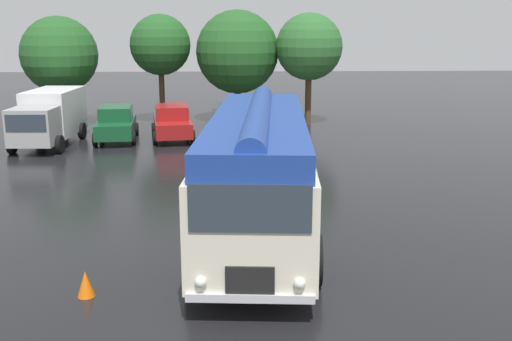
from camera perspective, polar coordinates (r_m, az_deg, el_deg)
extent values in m
plane|color=black|center=(16.25, -0.77, -5.85)|extent=(120.00, 120.00, 0.00)
cube|color=silver|center=(15.57, 0.23, -0.57)|extent=(3.26, 10.16, 2.10)
cube|color=#1E3D93|center=(15.30, 0.24, 4.26)|extent=(3.04, 9.95, 0.56)
cylinder|color=#1E3D93|center=(15.26, 0.24, 5.23)|extent=(1.32, 9.52, 0.60)
cube|color=#2D3842|center=(15.74, 4.88, 1.67)|extent=(0.65, 7.98, 0.84)
cube|color=#2D3842|center=(15.82, -4.32, 1.73)|extent=(0.65, 7.98, 0.84)
cube|color=#1E3D93|center=(15.77, 4.84, -0.33)|extent=(0.66, 8.18, 0.12)
cube|color=#1E3D93|center=(15.84, -4.31, -0.25)|extent=(0.66, 8.18, 0.12)
cube|color=#2D3842|center=(10.56, -0.59, -3.67)|extent=(2.20, 0.20, 0.88)
cube|color=black|center=(11.04, -0.57, -10.49)|extent=(0.90, 0.13, 0.56)
cube|color=silver|center=(11.16, -0.58, -12.08)|extent=(2.38, 0.28, 0.16)
sphere|color=white|center=(11.04, 4.18, -10.69)|extent=(0.22, 0.22, 0.22)
sphere|color=white|center=(11.11, -5.30, -10.54)|extent=(0.22, 0.22, 0.22)
cylinder|color=black|center=(12.96, 5.62, -8.48)|extent=(0.36, 1.12, 1.10)
cylinder|color=#1E3D93|center=(12.96, 5.62, -8.48)|extent=(0.35, 0.41, 0.39)
cylinder|color=black|center=(13.05, -5.97, -8.33)|extent=(0.36, 1.12, 1.10)
cylinder|color=#1E3D93|center=(13.05, -5.97, -8.33)|extent=(0.35, 0.41, 0.39)
cylinder|color=black|center=(18.65, 4.50, -1.57)|extent=(0.36, 1.12, 1.10)
cylinder|color=#1E3D93|center=(18.65, 4.50, -1.57)|extent=(0.35, 0.41, 0.39)
cylinder|color=black|center=(18.71, -3.48, -1.50)|extent=(0.36, 1.12, 1.10)
cylinder|color=#1E3D93|center=(18.71, -3.48, -1.50)|extent=(0.35, 0.41, 0.39)
cube|color=#144C28|center=(29.87, -13.16, 4.07)|extent=(2.11, 4.35, 0.70)
cube|color=#144C28|center=(29.92, -13.21, 5.38)|extent=(1.71, 2.32, 0.64)
cube|color=#2D3842|center=(29.87, -11.76, 5.44)|extent=(0.22, 1.92, 0.50)
cube|color=#2D3842|center=(30.00, -14.66, 5.32)|extent=(0.22, 1.92, 0.50)
cylinder|color=black|center=(28.59, -11.58, 3.02)|extent=(0.26, 0.66, 0.64)
cylinder|color=black|center=(28.75, -15.08, 2.89)|extent=(0.26, 0.66, 0.64)
cylinder|color=black|center=(31.15, -11.32, 3.88)|extent=(0.26, 0.66, 0.64)
cylinder|color=black|center=(31.30, -14.55, 3.76)|extent=(0.26, 0.66, 0.64)
cube|color=maroon|center=(29.70, -7.98, 4.24)|extent=(2.30, 4.41, 0.70)
cube|color=maroon|center=(29.75, -8.04, 5.56)|extent=(1.80, 2.38, 0.64)
cube|color=#2D3842|center=(29.80, -6.58, 5.61)|extent=(0.31, 1.91, 0.50)
cube|color=#2D3842|center=(29.72, -9.50, 5.50)|extent=(0.31, 1.91, 0.50)
cylinder|color=black|center=(28.54, -6.05, 3.21)|extent=(0.29, 0.66, 0.64)
cylinder|color=black|center=(28.45, -9.58, 3.06)|extent=(0.29, 0.66, 0.64)
cylinder|color=black|center=(31.09, -6.47, 4.04)|extent=(0.29, 0.66, 0.64)
cylinder|color=black|center=(31.01, -9.72, 3.91)|extent=(0.29, 0.66, 0.64)
cube|color=#4C5156|center=(29.38, -2.52, 4.26)|extent=(1.84, 4.25, 0.70)
cube|color=#4C5156|center=(29.43, -2.52, 5.59)|extent=(1.57, 2.23, 0.64)
cube|color=#2D3842|center=(29.41, -1.04, 5.60)|extent=(0.09, 1.93, 0.50)
cube|color=#2D3842|center=(29.46, -4.00, 5.58)|extent=(0.09, 1.93, 0.50)
cylinder|color=black|center=(28.14, -0.81, 3.13)|extent=(0.22, 0.65, 0.64)
cylinder|color=black|center=(28.20, -4.39, 3.12)|extent=(0.22, 0.65, 0.64)
cylinder|color=black|center=(30.70, -0.79, 4.01)|extent=(0.22, 0.65, 0.64)
cylinder|color=black|center=(30.76, -4.07, 3.99)|extent=(0.22, 0.65, 0.64)
cube|color=#B7BABF|center=(29.82, 2.67, 4.39)|extent=(1.70, 4.20, 0.70)
cube|color=#B7BABF|center=(29.87, 2.66, 5.71)|extent=(1.50, 2.19, 0.64)
cube|color=#2D3842|center=(29.95, 4.11, 5.71)|extent=(0.03, 1.93, 0.50)
cube|color=#2D3842|center=(29.81, 1.20, 5.70)|extent=(0.03, 1.93, 0.50)
cylinder|color=black|center=(28.70, 4.65, 3.29)|extent=(0.20, 0.64, 0.64)
cylinder|color=black|center=(28.53, 1.13, 3.28)|extent=(0.20, 0.64, 0.64)
cylinder|color=black|center=(31.25, 4.07, 4.14)|extent=(0.20, 0.64, 0.64)
cylinder|color=black|center=(31.10, 0.83, 4.13)|extent=(0.20, 0.64, 0.64)
cube|color=silver|center=(30.32, -18.62, 5.34)|extent=(2.14, 4.01, 2.10)
cube|color=#A4A4A4|center=(27.65, -20.42, 3.95)|extent=(1.96, 1.81, 1.60)
cube|color=#2D3842|center=(26.79, -21.10, 4.22)|extent=(1.70, 0.09, 0.72)
cylinder|color=black|center=(27.50, -18.21, 2.38)|extent=(0.27, 0.81, 0.80)
cylinder|color=black|center=(28.20, -22.24, 2.31)|extent=(0.27, 0.81, 0.80)
cylinder|color=black|center=(30.85, -16.23, 3.67)|extent=(0.27, 0.81, 0.80)
cylinder|color=black|center=(31.49, -19.88, 3.59)|extent=(0.27, 0.81, 0.80)
cylinder|color=#4C3823|center=(34.94, -17.90, 5.95)|extent=(0.29, 0.29, 2.37)
sphere|color=#235623|center=(34.72, -18.23, 10.43)|extent=(4.14, 4.14, 4.14)
sphere|color=#235623|center=(34.74, -19.01, 9.98)|extent=(2.35, 2.35, 2.35)
cylinder|color=#4C3823|center=(35.08, -8.93, 7.09)|extent=(0.32, 0.32, 3.13)
sphere|color=#235623|center=(34.88, -9.11, 11.74)|extent=(3.41, 3.41, 3.41)
sphere|color=#235623|center=(34.58, -8.88, 11.35)|extent=(1.89, 1.89, 1.89)
cylinder|color=#4C3823|center=(34.84, -1.75, 6.48)|extent=(0.36, 0.36, 2.25)
sphere|color=#235623|center=(34.60, -1.78, 11.23)|extent=(4.69, 4.69, 4.69)
sphere|color=#235623|center=(34.73, -0.85, 11.56)|extent=(3.51, 3.51, 3.51)
cylinder|color=#4C3823|center=(34.04, 4.98, 6.86)|extent=(0.35, 0.35, 2.95)
sphere|color=#2D662D|center=(33.84, 5.08, 11.67)|extent=(3.69, 3.69, 3.69)
sphere|color=#2D662D|center=(33.64, 5.80, 11.78)|extent=(2.27, 2.27, 2.27)
cone|color=orange|center=(12.93, -15.92, -10.33)|extent=(0.36, 0.36, 0.55)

